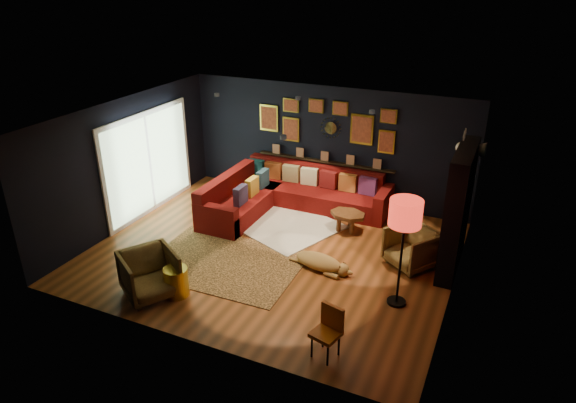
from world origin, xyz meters
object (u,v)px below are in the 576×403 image
at_px(dog, 319,259).
at_px(orange_chair, 329,328).
at_px(sectional, 284,196).
at_px(armchair_right, 412,246).
at_px(floor_lamp, 405,217).
at_px(armchair_left, 150,272).
at_px(gold_stool, 176,282).
at_px(coffee_table, 348,216).
at_px(pouf, 257,202).

bearing_deg(dog, orange_chair, -57.17).
bearing_deg(dog, sectional, 137.00).
relative_size(armchair_right, floor_lamp, 0.43).
relative_size(orange_chair, dog, 0.62).
bearing_deg(armchair_left, floor_lamp, -36.40).
relative_size(sectional, armchair_right, 4.36).
bearing_deg(floor_lamp, gold_stool, -159.25).
relative_size(gold_stool, floor_lamp, 0.27).
height_order(sectional, armchair_left, sectional).
height_order(coffee_table, pouf, coffee_table).
height_order(pouf, gold_stool, gold_stool).
distance_m(armchair_left, orange_chair, 3.12).
bearing_deg(pouf, armchair_right, -14.19).
bearing_deg(floor_lamp, armchair_left, -158.97).
bearing_deg(coffee_table, orange_chair, -75.72).
bearing_deg(gold_stool, pouf, 94.87).
bearing_deg(gold_stool, armchair_left, -156.51).
height_order(pouf, orange_chair, orange_chair).
distance_m(armchair_left, dog, 2.88).
bearing_deg(pouf, orange_chair, -50.70).
height_order(coffee_table, gold_stool, gold_stool).
bearing_deg(dog, coffee_table, 98.21).
relative_size(armchair_left, dog, 0.69).
height_order(sectional, coffee_table, sectional).
bearing_deg(orange_chair, sectional, 137.07).
height_order(armchair_left, armchair_right, armchair_left).
distance_m(coffee_table, armchair_right, 1.65).
xyz_separation_m(armchair_right, floor_lamp, (0.05, -1.23, 1.14)).
relative_size(floor_lamp, dog, 1.48).
height_order(orange_chair, floor_lamp, floor_lamp).
height_order(pouf, dog, dog).
xyz_separation_m(pouf, floor_lamp, (3.61, -2.13, 1.33)).
bearing_deg(armchair_right, coffee_table, -174.34).
bearing_deg(pouf, dog, -38.88).
bearing_deg(armchair_left, coffee_table, -0.04).
xyz_separation_m(sectional, coffee_table, (1.61, -0.41, 0.01)).
bearing_deg(orange_chair, gold_stool, -171.64).
height_order(gold_stool, dog, gold_stool).
height_order(coffee_table, armchair_left, armchair_left).
xyz_separation_m(orange_chair, floor_lamp, (0.59, 1.57, 1.09)).
relative_size(coffee_table, armchair_right, 1.03).
xyz_separation_m(sectional, armchair_left, (-0.59, -3.86, 0.10)).
height_order(coffee_table, orange_chair, orange_chair).
relative_size(coffee_table, pouf, 1.64).
distance_m(coffee_table, pouf, 2.12).
distance_m(sectional, armchair_left, 3.90).
height_order(sectional, dog, sectional).
bearing_deg(gold_stool, orange_chair, -6.42).
xyz_separation_m(armchair_left, floor_lamp, (3.70, 1.42, 1.10)).
xyz_separation_m(coffee_table, dog, (0.00, -1.59, -0.12)).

